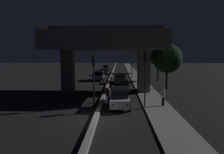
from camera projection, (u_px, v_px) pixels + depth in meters
ground_plane at (96, 120)px, 16.69m from camera, size 200.00×200.00×0.00m
median_divider at (112, 74)px, 51.46m from camera, size 0.38×126.00×0.28m
sidewalk_right at (137, 78)px, 44.33m from camera, size 2.62×126.00×0.12m
elevated_overpass at (105, 44)px, 27.90m from camera, size 14.54×9.49×8.55m
traffic_light_left_of_median at (94, 71)px, 20.30m from camera, size 0.30×0.49×5.00m
traffic_light_right_of_median at (145, 68)px, 20.11m from camera, size 0.30×0.49×5.41m
street_lamp at (131, 55)px, 44.20m from camera, size 2.12×0.32×8.02m
car_white_lead at (119, 98)px, 20.28m from camera, size 1.93×4.19×1.81m
car_taxi_yellow_second at (122, 86)px, 28.63m from camera, size 1.93×4.13×1.56m
car_dark_green_third at (120, 78)px, 37.26m from camera, size 2.06×4.36×1.64m
car_grey_lead_oncoming at (99, 75)px, 41.00m from camera, size 2.04×4.69×1.79m
car_dark_blue_second_oncoming at (102, 72)px, 51.18m from camera, size 2.14×4.69×1.40m
car_taxi_yellow_third_oncoming at (106, 68)px, 62.48m from camera, size 2.05×4.83×1.76m
motorcycle_blue_filtering_near at (109, 96)px, 22.61m from camera, size 0.33×1.83×1.48m
motorcycle_red_filtering_mid at (110, 86)px, 29.84m from camera, size 0.34×1.95×1.45m
motorcycle_white_filtering_far at (111, 81)px, 35.57m from camera, size 0.33×1.79×1.42m
pedestrian_on_sidewalk at (163, 97)px, 20.55m from camera, size 0.31×0.31×1.64m
roadside_tree_kerbside_near at (167, 58)px, 30.54m from camera, size 4.14×4.14×6.44m
roadside_tree_kerbside_mid at (158, 57)px, 39.91m from camera, size 3.21×3.21×6.00m
roadside_tree_kerbside_far at (146, 54)px, 55.30m from camera, size 4.29×4.29×7.00m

